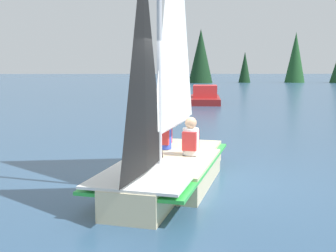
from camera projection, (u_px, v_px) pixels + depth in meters
name	position (u px, v px, depth m)	size (l,w,h in m)	color
ground_plane	(168.00, 183.00, 7.59)	(260.00, 260.00, 0.00)	#2D4C6B
sailboat_main	(169.00, 141.00, 7.52)	(2.73, 4.51, 5.57)	beige
sailor_helm	(191.00, 146.00, 7.86)	(0.38, 0.40, 1.16)	black
sailor_crew	(164.00, 140.00, 8.45)	(0.38, 0.40, 1.16)	black
motorboat_distant	(205.00, 97.00, 24.77)	(2.27, 5.02, 1.05)	maroon
treeline_shore	(268.00, 59.00, 57.05)	(22.30, 4.42, 7.20)	#193D1E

